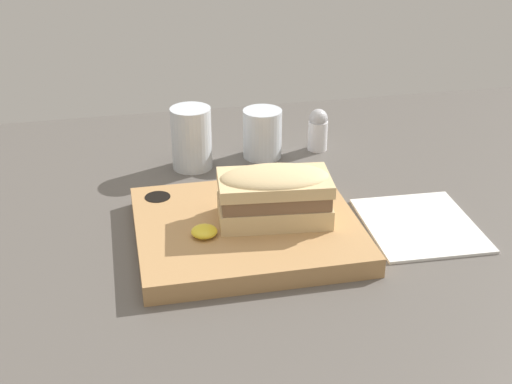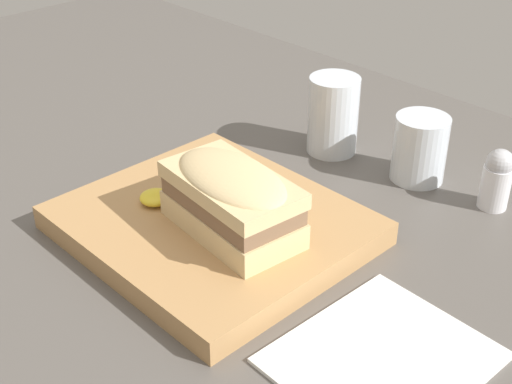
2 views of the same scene
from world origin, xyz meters
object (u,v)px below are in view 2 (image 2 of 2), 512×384
object	(u,v)px
serving_board	(213,224)
salt_shaker	(497,179)
sandwich	(232,197)
water_glass	(334,120)
napkin	(382,358)
wine_glass	(420,150)

from	to	relation	value
serving_board	salt_shaker	xyz separation A→B (cm)	(17.18, 25.88, 2.26)
sandwich	serving_board	bearing A→B (deg)	172.71
water_glass	napkin	distance (cm)	37.19
sandwich	wine_glass	distance (cm)	26.02
wine_glass	salt_shaker	distance (cm)	9.54
sandwich	napkin	xyz separation A→B (cm)	(19.75, -1.41, -6.18)
serving_board	wine_glass	bearing A→B (deg)	73.01
water_glass	serving_board	bearing A→B (deg)	-80.71
napkin	salt_shaker	size ratio (longest dim) A/B	2.46
serving_board	salt_shaker	bearing A→B (deg)	56.43
water_glass	napkin	xyz separation A→B (cm)	(27.14, -25.11, -4.04)
napkin	salt_shaker	xyz separation A→B (cm)	(-6.16, 27.75, 3.35)
serving_board	napkin	world-z (taller)	serving_board
water_glass	wine_glass	xyz separation A→B (cm)	(11.47, 1.87, -0.48)
wine_glass	salt_shaker	world-z (taller)	wine_glass
water_glass	napkin	bearing A→B (deg)	-42.77
salt_shaker	serving_board	bearing A→B (deg)	-123.57
napkin	sandwich	bearing A→B (deg)	175.91
serving_board	wine_glass	xyz separation A→B (cm)	(7.67, 25.11, 2.46)
serving_board	wine_glass	distance (cm)	26.37
water_glass	salt_shaker	distance (cm)	21.16
serving_board	water_glass	world-z (taller)	water_glass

